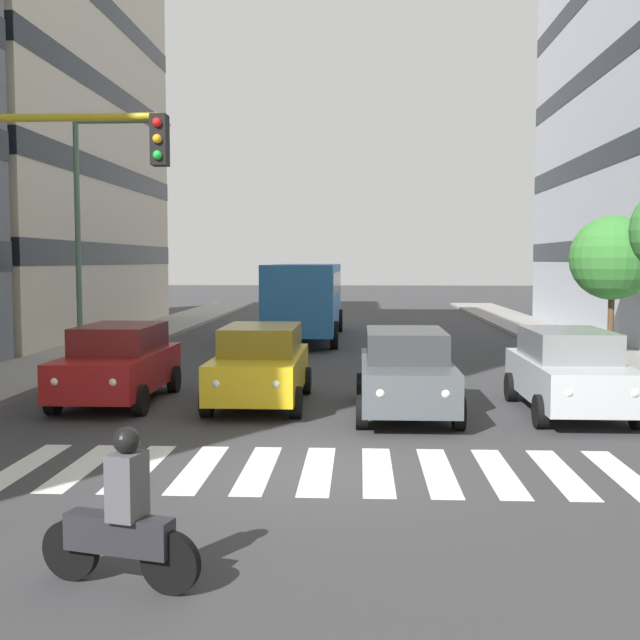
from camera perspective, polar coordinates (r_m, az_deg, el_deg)
ground_plane at (r=12.09m, az=-0.17°, el=-10.77°), size 180.00×180.00×0.00m
building_right_block_0 at (r=37.12m, az=-21.04°, el=12.43°), size 8.36×19.08×17.16m
crosswalk_markings at (r=12.08m, az=-0.17°, el=-10.75°), size 9.45×2.80×0.01m
car_0 at (r=17.04m, az=17.51°, el=-3.52°), size 2.02×4.44×1.72m
car_1 at (r=16.29m, az=6.20°, el=-3.69°), size 2.02×4.44×1.72m
car_2 at (r=17.33m, az=-4.30°, el=-3.20°), size 2.02×4.44×1.72m
car_3 at (r=18.09m, az=-14.32°, el=-3.01°), size 2.02×4.44×1.72m
bus_behind_traffic at (r=31.84m, az=-1.00°, el=1.98°), size 2.78×10.50×3.00m
motorcycle_with_rider at (r=8.04m, az=-14.10°, el=-13.90°), size 1.67×0.54×1.57m
street_lamp_right at (r=24.23m, az=-16.06°, el=7.40°), size 2.88×0.28×7.16m
street_tree_2 at (r=26.56m, az=20.35°, el=4.21°), size 2.66×2.66×4.42m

